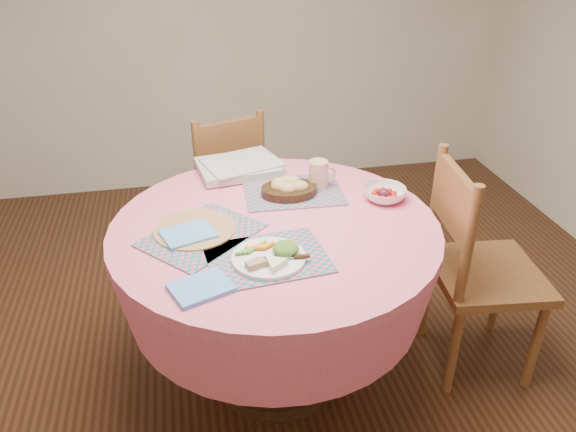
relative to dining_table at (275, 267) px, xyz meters
name	(u,v)px	position (x,y,z in m)	size (l,w,h in m)	color
ground	(277,372)	(0.00, 0.00, -0.56)	(4.00, 4.00, 0.00)	#331C0F
dining_table	(275,267)	(0.00, 0.00, 0.00)	(1.24, 1.24, 0.75)	pink
chair_right	(476,266)	(0.82, -0.08, -0.05)	(0.47, 0.49, 0.96)	brown
chair_back	(223,186)	(-0.12, 0.93, -0.08)	(0.52, 0.51, 0.91)	brown
placemat_front	(267,258)	(-0.07, -0.22, 0.20)	(0.40, 0.30, 0.01)	#157779
placemat_left	(202,235)	(-0.27, -0.03, 0.20)	(0.40, 0.30, 0.01)	#157779
placemat_back	(293,192)	(0.12, 0.24, 0.20)	(0.40, 0.30, 0.01)	#157779
wicker_trivet	(195,230)	(-0.30, 0.01, 0.20)	(0.30, 0.30, 0.01)	#9E7744
napkin_near	(201,288)	(-0.30, -0.35, 0.20)	(0.18, 0.14, 0.01)	#5A9AE8
napkin_far	(188,234)	(-0.32, -0.03, 0.21)	(0.18, 0.14, 0.01)	#5A9AE8
dinner_plate	(271,256)	(-0.06, -0.25, 0.22)	(0.25, 0.25, 0.05)	white
bread_bowl	(289,187)	(0.10, 0.22, 0.23)	(0.23, 0.23, 0.08)	black
latte_mug	(319,174)	(0.23, 0.26, 0.26)	(0.12, 0.08, 0.12)	#D0AD8F
fruit_bowl	(384,194)	(0.47, 0.11, 0.22)	(0.22, 0.22, 0.05)	white
newspaper_stack	(238,166)	(-0.08, 0.49, 0.22)	(0.40, 0.33, 0.04)	silver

